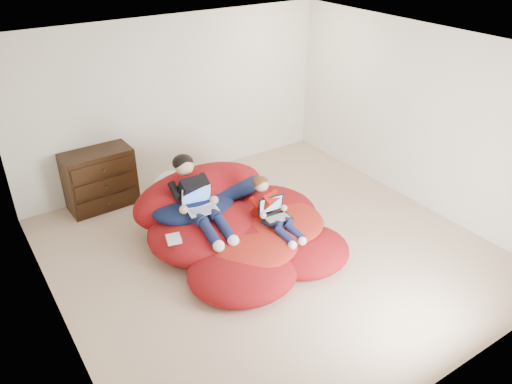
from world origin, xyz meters
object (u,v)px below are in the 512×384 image
dresser (100,179)px  laptop_black (274,212)px  older_boy (196,196)px  younger_boy (271,207)px  beanbag_pile (234,224)px  laptop_white (200,203)px

dresser → laptop_black: dresser is taller
dresser → older_boy: size_ratio=0.80×
younger_boy → laptop_black: (0.00, -0.06, -0.03)m
beanbag_pile → laptop_white: laptop_white is taller
older_boy → laptop_white: bearing=-90.0°
older_boy → laptop_black: bearing=-41.0°
dresser → younger_boy: 2.62m
younger_boy → laptop_white: younger_boy is taller
younger_boy → laptop_black: bearing=-90.0°
beanbag_pile → younger_boy: (0.32, -0.35, 0.33)m
dresser → older_boy: bearing=-66.4°
dresser → laptop_black: bearing=-57.5°
younger_boy → laptop_white: (-0.72, 0.48, 0.05)m
older_boy → laptop_black: older_boy is taller
older_boy → younger_boy: 0.93m
beanbag_pile → dresser: bearing=121.1°
dresser → beanbag_pile: size_ratio=0.40×
older_boy → younger_boy: bearing=-38.2°
laptop_white → laptop_black: 0.91m
dresser → laptop_black: size_ratio=2.71×
dresser → younger_boy: younger_boy is taller
beanbag_pile → laptop_black: beanbag_pile is taller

